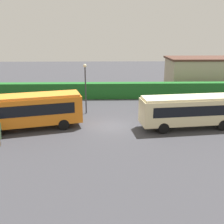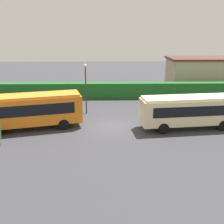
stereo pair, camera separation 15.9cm
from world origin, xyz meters
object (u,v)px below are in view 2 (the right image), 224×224
object	(u,v)px
bus_orange	(30,109)
person_left	(6,114)
bus_cream	(190,110)
lamppost	(86,83)
traffic_cone	(42,106)

from	to	relation	value
bus_orange	person_left	xyz separation A→B (m)	(-2.90, 1.76, -0.94)
bus_cream	lamppost	distance (m)	11.25
traffic_cone	lamppost	distance (m)	6.49
bus_cream	lamppost	size ratio (longest dim) A/B	1.74
bus_cream	traffic_cone	size ratio (longest dim) A/B	15.77
bus_orange	bus_cream	xyz separation A→B (m)	(14.81, -0.15, -0.10)
bus_cream	traffic_cone	bearing A→B (deg)	149.37
traffic_cone	lamppost	xyz separation A→B (m)	(5.40, -1.82, 3.11)
bus_orange	traffic_cone	xyz separation A→B (m)	(-0.56, 6.63, -1.56)
bus_orange	person_left	distance (m)	3.52
bus_orange	traffic_cone	distance (m)	6.83
traffic_cone	person_left	bearing A→B (deg)	-115.67
bus_orange	person_left	size ratio (longest dim) A/B	5.53
lamppost	bus_orange	bearing A→B (deg)	-135.21
traffic_cone	lamppost	world-z (taller)	lamppost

